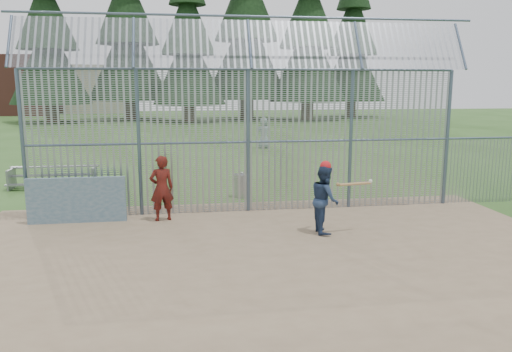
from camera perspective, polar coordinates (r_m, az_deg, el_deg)
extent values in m
plane|color=#2D511E|center=(11.09, 1.54, -8.49)|extent=(120.00, 120.00, 0.00)
cube|color=#756047|center=(10.62, 2.02, -9.30)|extent=(14.00, 10.00, 0.02)
cube|color=#38566B|center=(13.83, -19.81, -2.61)|extent=(2.50, 0.12, 1.20)
imported|color=#22324F|center=(12.22, 7.86, -2.64)|extent=(0.66, 0.83, 1.66)
imported|color=maroon|center=(13.41, -10.73, -1.38)|extent=(0.72, 0.57, 1.75)
imported|color=gray|center=(28.33, 0.90, 4.94)|extent=(0.91, 0.63, 1.78)
imported|color=slate|center=(26.74, -1.01, 3.75)|extent=(0.60, 0.54, 0.97)
sphere|color=red|center=(12.07, 7.95, 1.12)|extent=(0.27, 0.27, 0.27)
cylinder|color=#AA7F4C|center=(12.22, 11.25, -0.88)|extent=(0.85, 0.21, 0.07)
sphere|color=#AA7F4C|center=(12.08, 9.33, -0.95)|extent=(0.09, 0.09, 0.09)
sphere|color=white|center=(12.07, 12.95, -0.57)|extent=(0.09, 0.09, 0.09)
cylinder|color=gray|center=(16.14, -1.62, -1.17)|extent=(0.52, 0.52, 0.70)
cylinder|color=#9EA0A5|center=(16.07, -1.63, 0.12)|extent=(0.56, 0.56, 0.05)
sphere|color=#9EA0A5|center=(16.06, -1.63, 0.29)|extent=(0.10, 0.10, 0.10)
cube|color=slate|center=(18.66, -22.36, -0.85)|extent=(3.00, 0.25, 0.05)
cube|color=slate|center=(18.95, -22.16, 0.10)|extent=(3.00, 0.25, 0.05)
cube|color=gray|center=(19.24, -21.98, 1.01)|extent=(3.00, 0.25, 0.05)
cube|color=gray|center=(19.35, -26.17, -0.31)|extent=(0.06, 0.90, 0.70)
cube|color=slate|center=(18.68, -17.97, -0.09)|extent=(0.06, 0.90, 0.70)
cylinder|color=#47566B|center=(14.53, -25.11, 3.14)|extent=(0.10, 0.10, 4.00)
cylinder|color=#47566B|center=(13.97, -13.22, 3.60)|extent=(0.10, 0.10, 4.00)
cylinder|color=#47566B|center=(14.04, -0.91, 3.91)|extent=(0.10, 0.10, 4.00)
cylinder|color=#47566B|center=(14.73, 10.77, 4.03)|extent=(0.10, 0.10, 4.00)
cylinder|color=#47566B|center=(15.97, 21.01, 4.01)|extent=(0.10, 0.10, 4.00)
cylinder|color=#47566B|center=(13.95, -0.93, 12.09)|extent=(12.00, 0.07, 0.07)
cylinder|color=#47566B|center=(14.04, -0.91, 3.91)|extent=(12.00, 0.06, 0.06)
cube|color=gray|center=(14.04, -0.91, 3.91)|extent=(12.00, 0.02, 4.00)
cube|color=gray|center=(13.62, -0.72, 14.87)|extent=(12.00, 0.77, 1.31)
cylinder|color=#47566B|center=(16.10, 20.78, 0.47)|extent=(0.08, 0.08, 2.00)
cylinder|color=#332319|center=(51.82, -22.25, 7.37)|extent=(1.19, 1.19, 3.06)
cone|color=black|center=(52.19, -22.93, 16.90)|extent=(7.48, 7.48, 13.94)
cylinder|color=#332319|center=(53.61, -14.15, 8.09)|extent=(1.33, 1.33, 3.42)
cone|color=black|center=(54.14, -14.63, 18.39)|extent=(8.36, 8.36, 15.58)
cylinder|color=#332319|center=(49.38, -7.57, 7.83)|extent=(1.12, 1.12, 2.88)
cone|color=black|center=(49.70, -7.81, 17.27)|extent=(7.04, 7.04, 13.12)
cylinder|color=#332319|center=(52.80, -1.05, 8.47)|extent=(1.40, 1.40, 3.60)
cone|color=black|center=(53.44, -1.09, 19.47)|extent=(8.80, 8.80, 16.40)
cylinder|color=#332319|center=(51.98, 5.88, 8.19)|extent=(1.26, 1.26, 3.24)
cone|color=black|center=(52.44, 6.08, 18.26)|extent=(7.92, 7.92, 14.76)
cylinder|color=#332319|center=(57.54, 10.74, 8.18)|extent=(1.19, 1.19, 3.06)
cone|color=black|center=(57.88, 11.05, 16.79)|extent=(7.48, 7.48, 13.94)
cube|color=brown|center=(68.37, -26.00, 9.30)|extent=(10.00, 8.00, 7.00)
cube|color=#B2A58C|center=(69.08, -17.18, 9.47)|extent=(8.00, 7.00, 6.00)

